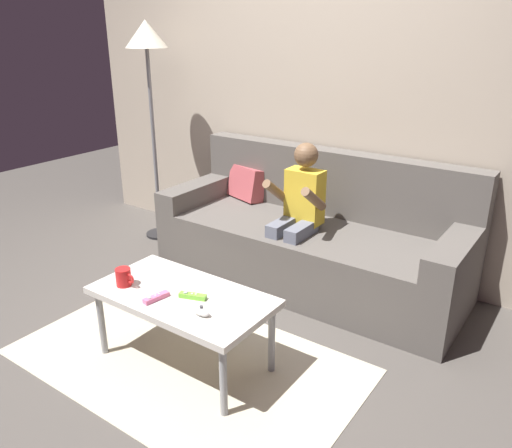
% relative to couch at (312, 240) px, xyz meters
% --- Properties ---
extents(ground_plane, '(8.61, 8.61, 0.00)m').
position_rel_couch_xyz_m(ground_plane, '(-0.22, -1.14, -0.30)').
color(ground_plane, '#4C4742').
extents(wall_back, '(4.30, 0.05, 2.50)m').
position_rel_couch_xyz_m(wall_back, '(-0.22, 0.39, 0.95)').
color(wall_back, '#B2A38E').
rests_on(wall_back, ground).
extents(couch, '(2.10, 0.80, 0.88)m').
position_rel_couch_xyz_m(couch, '(0.00, 0.00, 0.00)').
color(couch, '#56514C').
rests_on(couch, ground).
extents(person_seated_on_couch, '(0.34, 0.41, 1.00)m').
position_rel_couch_xyz_m(person_seated_on_couch, '(-0.01, -0.19, 0.27)').
color(person_seated_on_couch, slate).
rests_on(person_seated_on_couch, ground).
extents(coffee_table, '(0.94, 0.50, 0.41)m').
position_rel_couch_xyz_m(coffee_table, '(-0.07, -1.22, 0.07)').
color(coffee_table, beige).
rests_on(coffee_table, ground).
extents(area_rug, '(1.83, 1.08, 0.01)m').
position_rel_couch_xyz_m(area_rug, '(-0.07, -1.22, -0.30)').
color(area_rug, '#BCB299').
rests_on(area_rug, ground).
extents(game_remote_pink_near_edge, '(0.06, 0.14, 0.03)m').
position_rel_couch_xyz_m(game_remote_pink_near_edge, '(-0.14, -1.34, 0.12)').
color(game_remote_pink_near_edge, pink).
rests_on(game_remote_pink_near_edge, coffee_table).
extents(nunchuk_white, '(0.09, 0.04, 0.05)m').
position_rel_couch_xyz_m(nunchuk_white, '(0.15, -1.32, 0.13)').
color(nunchuk_white, white).
rests_on(nunchuk_white, coffee_table).
extents(game_remote_lime_far_corner, '(0.14, 0.08, 0.03)m').
position_rel_couch_xyz_m(game_remote_lime_far_corner, '(0.00, -1.22, 0.12)').
color(game_remote_lime_far_corner, '#72C638').
rests_on(game_remote_lime_far_corner, coffee_table).
extents(coffee_mug, '(0.12, 0.08, 0.09)m').
position_rel_couch_xyz_m(coffee_mug, '(-0.38, -1.33, 0.16)').
color(coffee_mug, red).
rests_on(coffee_mug, coffee_table).
extents(floor_lamp, '(0.32, 0.32, 1.73)m').
position_rel_couch_xyz_m(floor_lamp, '(-1.46, -0.02, 1.19)').
color(floor_lamp, black).
rests_on(floor_lamp, ground).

